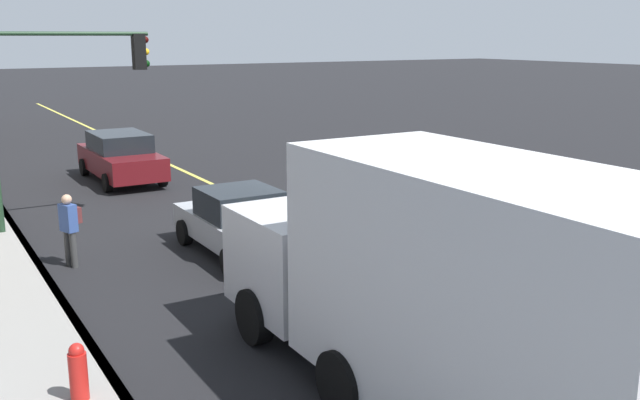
# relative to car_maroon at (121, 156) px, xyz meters

# --- Properties ---
(ground) EXTENTS (200.00, 200.00, 0.00)m
(ground) POSITION_rel_car_maroon_xyz_m (-9.22, -2.38, -0.83)
(ground) COLOR black
(curb_edge) EXTENTS (80.00, 0.16, 0.15)m
(curb_edge) POSITION_rel_car_maroon_xyz_m (-9.22, 4.10, -0.75)
(curb_edge) COLOR slate
(curb_edge) RESTS_ON ground
(lane_stripe_center) EXTENTS (80.00, 0.16, 0.01)m
(lane_stripe_center) POSITION_rel_car_maroon_xyz_m (-9.22, -2.38, -0.82)
(lane_stripe_center) COLOR #D8CC4C
(lane_stripe_center) RESTS_ON ground
(car_maroon) EXTENTS (4.75, 2.00, 1.62)m
(car_maroon) POSITION_rel_car_maroon_xyz_m (0.00, 0.00, 0.00)
(car_maroon) COLOR #591116
(car_maroon) RESTS_ON ground
(car_silver) EXTENTS (3.98, 1.90, 1.48)m
(car_silver) POSITION_rel_car_maroon_xyz_m (-9.54, -0.04, -0.10)
(car_silver) COLOR #A8AAB2
(car_silver) RESTS_ON ground
(truck_white) EXTENTS (7.74, 2.48, 3.40)m
(truck_white) POSITION_rel_car_maroon_xyz_m (-17.20, 0.64, 0.93)
(truck_white) COLOR silver
(truck_white) RESTS_ON ground
(pedestrian_with_backpack) EXTENTS (0.43, 0.45, 1.58)m
(pedestrian_with_backpack) POSITION_rel_car_maroon_xyz_m (-8.53, 3.42, 0.08)
(pedestrian_with_backpack) COLOR #383838
(pedestrian_with_backpack) RESTS_ON ground
(traffic_light_mast) EXTENTS (0.28, 3.98, 5.15)m
(traffic_light_mast) POSITION_rel_car_maroon_xyz_m (-5.40, 2.84, 2.72)
(traffic_light_mast) COLOR #1E3823
(traffic_light_mast) RESTS_ON ground
(fire_hydrant) EXTENTS (0.24, 0.24, 0.94)m
(fire_hydrant) POSITION_rel_car_maroon_xyz_m (-14.68, 4.62, -0.36)
(fire_hydrant) COLOR red
(fire_hydrant) RESTS_ON ground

